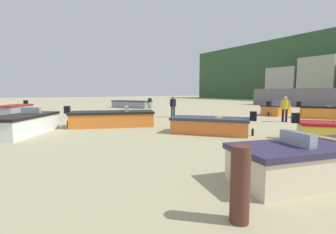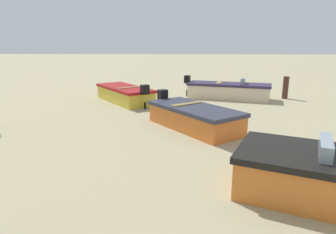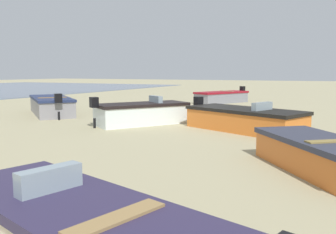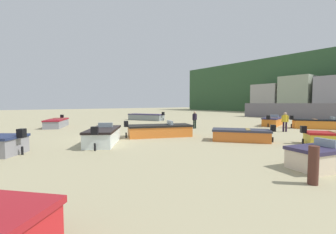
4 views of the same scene
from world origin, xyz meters
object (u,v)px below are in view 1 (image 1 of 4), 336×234
object	(u,v)px
boat_white_2	(24,124)
boat_grey_3	(15,110)
boat_orange_10	(210,125)
boat_orange_5	(277,109)
boat_orange_9	(113,119)
mooring_post_near_water	(240,184)
boat_cream_0	(322,160)
beach_walker_foreground	(173,105)
beach_walker_distant	(285,107)
boat_grey_7	(132,104)

from	to	relation	value
boat_white_2	boat_grey_3	bearing A→B (deg)	124.34
boat_white_2	boat_orange_10	bearing A→B (deg)	1.41
boat_orange_5	boat_orange_9	bearing A→B (deg)	-110.32
boat_orange_5	mooring_post_near_water	size ratio (longest dim) A/B	3.87
boat_cream_0	boat_orange_10	bearing A→B (deg)	-3.38
boat_orange_10	beach_walker_foreground	world-z (taller)	beach_walker_foreground
boat_cream_0	boat_orange_10	distance (m)	5.85
beach_walker_foreground	beach_walker_distant	bearing A→B (deg)	-53.03
boat_white_2	boat_orange_5	size ratio (longest dim) A/B	0.92
boat_grey_3	boat_orange_9	bearing A→B (deg)	136.77
boat_white_2	mooring_post_near_water	size ratio (longest dim) A/B	3.57
boat_cream_0	beach_walker_foreground	bearing A→B (deg)	-4.40
boat_grey_7	beach_walker_distant	world-z (taller)	beach_walker_distant
beach_walker_distant	boat_cream_0	bearing A→B (deg)	-78.47
boat_grey_7	mooring_post_near_water	distance (m)	25.77
boat_orange_10	beach_walker_foreground	bearing A→B (deg)	30.93
boat_white_2	boat_grey_7	world-z (taller)	boat_white_2
boat_grey_7	boat_orange_9	bearing A→B (deg)	-144.92
boat_grey_7	mooring_post_near_water	xyz separation A→B (m)	(23.94, -9.53, 0.12)
boat_white_2	boat_grey_3	xyz separation A→B (m)	(-11.52, -0.13, -0.05)
boat_grey_3	beach_walker_foreground	distance (m)	13.56
boat_grey_3	beach_walker_foreground	xyz separation A→B (m)	(9.27, 9.89, 0.54)
mooring_post_near_water	beach_walker_distant	bearing A→B (deg)	117.53
boat_orange_9	boat_orange_5	bearing A→B (deg)	108.63
boat_white_2	boat_orange_9	bearing A→B (deg)	36.98
boat_white_2	mooring_post_near_water	xyz separation A→B (m)	(10.17, 2.22, 0.11)
boat_orange_5	boat_orange_9	world-z (taller)	boat_orange_5
boat_grey_3	boat_grey_7	xyz separation A→B (m)	(-2.25, 11.89, 0.03)
boat_orange_5	boat_orange_10	size ratio (longest dim) A/B	1.21
boat_grey_3	boat_orange_5	world-z (taller)	boat_orange_5
boat_cream_0	boat_orange_9	world-z (taller)	boat_orange_9
boat_cream_0	beach_walker_distant	size ratio (longest dim) A/B	2.75
boat_cream_0	boat_orange_9	size ratio (longest dim) A/B	0.93
boat_white_2	beach_walker_distant	size ratio (longest dim) A/B	2.50
boat_orange_10	boat_white_2	bearing A→B (deg)	110.10
boat_cream_0	boat_orange_5	bearing A→B (deg)	-38.93
boat_white_2	boat_grey_3	world-z (taller)	boat_white_2
boat_orange_9	boat_orange_10	distance (m)	5.53
beach_walker_foreground	boat_grey_7	bearing A→B (deg)	83.46
boat_cream_0	boat_grey_7	distance (m)	24.67
boat_orange_5	boat_orange_9	distance (m)	14.13
boat_orange_10	mooring_post_near_water	world-z (taller)	mooring_post_near_water
boat_grey_3	beach_walker_distant	xyz separation A→B (m)	(15.58, 14.08, 0.54)
mooring_post_near_water	beach_walker_distant	world-z (taller)	beach_walker_distant
boat_orange_5	beach_walker_distant	xyz separation A→B (m)	(3.24, -4.38, 0.51)
beach_walker_distant	boat_white_2	bearing A→B (deg)	-128.70
boat_grey_7	beach_walker_foreground	xyz separation A→B (m)	(11.52, -2.00, 0.51)
mooring_post_near_water	beach_walker_foreground	world-z (taller)	beach_walker_foreground
boat_grey_3	beach_walker_foreground	world-z (taller)	beach_walker_foreground
boat_grey_3	boat_orange_10	world-z (taller)	boat_grey_3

